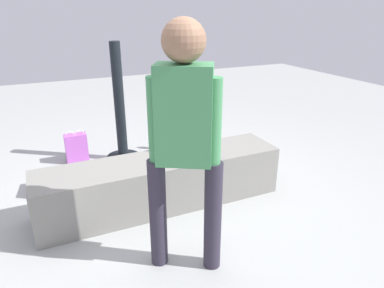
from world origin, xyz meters
TOP-DOWN VIEW (x-y plane):
  - ground_plane at (0.00, 0.00)m, footprint 12.00×12.00m
  - concrete_ledge at (0.00, 0.00)m, footprint 2.06×0.46m
  - child_seated at (0.34, 0.01)m, footprint 0.28×0.32m
  - adult_standing at (-0.12, -0.77)m, footprint 0.42×0.32m
  - cake_plate at (0.09, -0.03)m, footprint 0.22×0.22m
  - gift_bag at (-0.56, 1.24)m, footprint 0.23×0.12m
  - railing_post at (-0.08, 1.09)m, footprint 0.36×0.36m
  - water_bottle_near_gift at (0.69, 0.83)m, footprint 0.06×0.06m
  - water_bottle_far_side at (0.33, 1.24)m, footprint 0.06×0.06m
  - party_cup_red at (0.26, 0.84)m, footprint 0.07×0.07m
  - cake_box_white at (-0.88, 0.67)m, footprint 0.34×0.31m
  - handbag_black_leather at (0.86, 1.15)m, footprint 0.30×0.13m
  - handbag_brown_canvas at (0.36, 0.54)m, footprint 0.33×0.11m

SIDE VIEW (x-z plane):
  - ground_plane at x=0.00m, z-range 0.00..0.00m
  - party_cup_red at x=0.26m, z-range 0.00..0.10m
  - cake_box_white at x=-0.88m, z-range 0.00..0.14m
  - water_bottle_far_side at x=0.33m, z-range -0.01..0.19m
  - water_bottle_near_gift at x=0.69m, z-range -0.01..0.22m
  - handbag_brown_canvas at x=0.36m, z-range -0.05..0.31m
  - handbag_black_leather at x=0.86m, z-range -0.05..0.32m
  - gift_bag at x=-0.56m, z-range -0.02..0.34m
  - concrete_ledge at x=0.00m, z-range 0.00..0.43m
  - cake_plate at x=0.09m, z-range 0.42..0.48m
  - railing_post at x=-0.08m, z-range -0.14..1.14m
  - child_seated at x=0.34m, z-range 0.40..0.88m
  - adult_standing at x=-0.12m, z-range 0.16..1.72m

